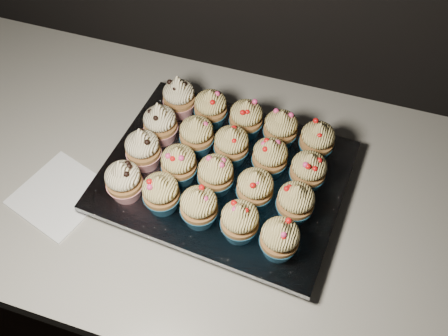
{
  "coord_description": "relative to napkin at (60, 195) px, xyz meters",
  "views": [
    {
      "loc": [
        0.4,
        1.21,
        1.66
      ],
      "look_at": [
        0.24,
        1.7,
        0.95
      ],
      "focal_mm": 40.0,
      "sensor_mm": 36.0,
      "label": 1
    }
  ],
  "objects": [
    {
      "name": "cupcake_12",
      "position": [
        0.28,
        0.15,
        0.07
      ],
      "size": [
        0.06,
        0.06,
        0.08
      ],
      "color": "navy",
      "rests_on": "foil_lining"
    },
    {
      "name": "cupcake_5",
      "position": [
        0.13,
        0.1,
        0.07
      ],
      "size": [
        0.06,
        0.06,
        0.1
      ],
      "color": "#AF181F",
      "rests_on": "foil_lining"
    },
    {
      "name": "cupcake_19",
      "position": [
        0.42,
        0.21,
        0.07
      ],
      "size": [
        0.06,
        0.06,
        0.08
      ],
      "color": "navy",
      "rests_on": "foil_lining"
    },
    {
      "name": "cupcake_3",
      "position": [
        0.34,
        0.01,
        0.07
      ],
      "size": [
        0.06,
        0.06,
        0.08
      ],
      "color": "navy",
      "rests_on": "foil_lining"
    },
    {
      "name": "cupcake_0",
      "position": [
        0.13,
        0.02,
        0.07
      ],
      "size": [
        0.06,
        0.06,
        0.1
      ],
      "color": "#AF181F",
      "rests_on": "foil_lining"
    },
    {
      "name": "cupcake_7",
      "position": [
        0.27,
        0.08,
        0.07
      ],
      "size": [
        0.06,
        0.06,
        0.08
      ],
      "color": "navy",
      "rests_on": "foil_lining"
    },
    {
      "name": "cupcake_13",
      "position": [
        0.35,
        0.15,
        0.07
      ],
      "size": [
        0.06,
        0.06,
        0.08
      ],
      "color": "navy",
      "rests_on": "foil_lining"
    },
    {
      "name": "cupcake_14",
      "position": [
        0.42,
        0.14,
        0.07
      ],
      "size": [
        0.06,
        0.06,
        0.08
      ],
      "color": "navy",
      "rests_on": "foil_lining"
    },
    {
      "name": "baking_tray",
      "position": [
        0.28,
        0.12,
        0.01
      ],
      "size": [
        0.41,
        0.33,
        0.02
      ],
      "primitive_type": "cube",
      "rotation": [
        0.0,
        0.0,
        -0.08
      ],
      "color": "black",
      "rests_on": "worktop"
    },
    {
      "name": "cupcake_9",
      "position": [
        0.41,
        0.07,
        0.07
      ],
      "size": [
        0.06,
        0.06,
        0.08
      ],
      "color": "navy",
      "rests_on": "foil_lining"
    },
    {
      "name": "foil_lining",
      "position": [
        0.28,
        0.12,
        0.03
      ],
      "size": [
        0.45,
        0.36,
        0.01
      ],
      "primitive_type": "cube",
      "rotation": [
        0.0,
        0.0,
        -0.08
      ],
      "color": "silver",
      "rests_on": "baking_tray"
    },
    {
      "name": "cupcake_1",
      "position": [
        0.2,
        0.02,
        0.07
      ],
      "size": [
        0.06,
        0.06,
        0.08
      ],
      "color": "navy",
      "rests_on": "foil_lining"
    },
    {
      "name": "cupcake_8",
      "position": [
        0.34,
        0.08,
        0.07
      ],
      "size": [
        0.06,
        0.06,
        0.08
      ],
      "color": "navy",
      "rests_on": "foil_lining"
    },
    {
      "name": "cupcake_4",
      "position": [
        0.4,
        -0.0,
        0.07
      ],
      "size": [
        0.06,
        0.06,
        0.08
      ],
      "color": "navy",
      "rests_on": "foil_lining"
    },
    {
      "name": "cabinet",
      "position": [
        0.04,
        0.11,
        -0.47
      ],
      "size": [
        2.4,
        0.6,
        0.86
      ],
      "primitive_type": "cube",
      "color": "black",
      "rests_on": "ground"
    },
    {
      "name": "napkin",
      "position": [
        0.0,
        0.0,
        0.0
      ],
      "size": [
        0.18,
        0.18,
        0.0
      ],
      "primitive_type": "cube",
      "rotation": [
        0.0,
        0.0,
        -0.31
      ],
      "color": "white",
      "rests_on": "worktop"
    },
    {
      "name": "cupcake_16",
      "position": [
        0.21,
        0.23,
        0.07
      ],
      "size": [
        0.06,
        0.06,
        0.08
      ],
      "color": "navy",
      "rests_on": "foil_lining"
    },
    {
      "name": "cupcake_15",
      "position": [
        0.15,
        0.23,
        0.07
      ],
      "size": [
        0.06,
        0.06,
        0.1
      ],
      "color": "#AF181F",
      "rests_on": "foil_lining"
    },
    {
      "name": "cupcake_2",
      "position": [
        0.27,
        0.01,
        0.07
      ],
      "size": [
        0.06,
        0.06,
        0.08
      ],
      "color": "navy",
      "rests_on": "foil_lining"
    },
    {
      "name": "cupcake_17",
      "position": [
        0.28,
        0.22,
        0.07
      ],
      "size": [
        0.06,
        0.06,
        0.08
      ],
      "color": "navy",
      "rests_on": "foil_lining"
    },
    {
      "name": "worktop",
      "position": [
        0.04,
        0.11,
        -0.02
      ],
      "size": [
        2.44,
        0.64,
        0.04
      ],
      "primitive_type": "cube",
      "color": "beige",
      "rests_on": "cabinet"
    },
    {
      "name": "cupcake_10",
      "position": [
        0.14,
        0.16,
        0.07
      ],
      "size": [
        0.06,
        0.06,
        0.1
      ],
      "color": "#AF181F",
      "rests_on": "foil_lining"
    },
    {
      "name": "cupcake_6",
      "position": [
        0.2,
        0.08,
        0.07
      ],
      "size": [
        0.06,
        0.06,
        0.08
      ],
      "color": "navy",
      "rests_on": "foil_lining"
    },
    {
      "name": "cupcake_18",
      "position": [
        0.35,
        0.22,
        0.07
      ],
      "size": [
        0.06,
        0.06,
        0.08
      ],
      "color": "navy",
      "rests_on": "foil_lining"
    },
    {
      "name": "cupcake_11",
      "position": [
        0.21,
        0.16,
        0.07
      ],
      "size": [
        0.06,
        0.06,
        0.08
      ],
      "color": "navy",
      "rests_on": "foil_lining"
    }
  ]
}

